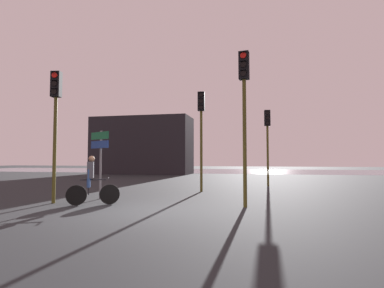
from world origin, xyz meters
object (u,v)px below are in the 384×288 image
Objects in this scene: cyclist at (91,180)px; traffic_light_near_left at (55,111)px; distant_building at (142,146)px; traffic_light_far_right at (267,133)px; traffic_light_near_right at (244,99)px; traffic_light_center at (201,122)px; direction_sign_post at (100,152)px.

traffic_light_near_left is at bearing -119.56° from cyclist.
distant_building is at bearing 170.78° from cyclist.
distant_building is 17.56m from traffic_light_far_right.
traffic_light_far_right is (0.98, 7.95, -0.40)m from traffic_light_near_right.
distant_building reaches higher than traffic_light_far_right.
direction_sign_post is (-3.30, -3.39, -1.46)m from traffic_light_center.
traffic_light_center is at bearing -141.59° from traffic_light_near_left.
distant_building is 2.27× the size of traffic_light_near_left.
direction_sign_post is 1.60× the size of cyclist.
traffic_light_far_right is (12.50, -12.33, 0.03)m from distant_building.
traffic_light_near_right is 3.06× the size of cyclist.
direction_sign_post is at bearing -1.78° from traffic_light_near_right.
traffic_light_near_left reaches higher than traffic_light_far_right.
direction_sign_post is at bearing 41.85° from traffic_light_center.
traffic_light_near_left is 6.37m from traffic_light_center.
cyclist is (-2.82, -4.78, -2.43)m from traffic_light_center.
traffic_light_near_right is 6.49m from traffic_light_near_left.
cyclist is at bearing 135.85° from direction_sign_post.
traffic_light_near_right reaches higher than traffic_light_center.
distant_building is at bearing -46.17° from direction_sign_post.
traffic_light_near_right is at bearing 175.26° from traffic_light_near_left.
traffic_light_center is at bearing -107.65° from direction_sign_post.
traffic_light_center is at bearing 122.94° from cyclist.
distant_building is 23.33m from traffic_light_near_right.
traffic_light_center is 2.90× the size of cyclist.
cyclist is at bearing 55.62° from traffic_light_center.
traffic_light_far_right reaches higher than cyclist.
traffic_light_far_right is at bearing -105.52° from direction_sign_post.
traffic_light_center is 6.06m from cyclist.
distant_building is 21.40m from traffic_light_near_left.
cyclist is (-5.97, -8.54, -2.20)m from traffic_light_far_right.
distant_building reaches higher than cyclist.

